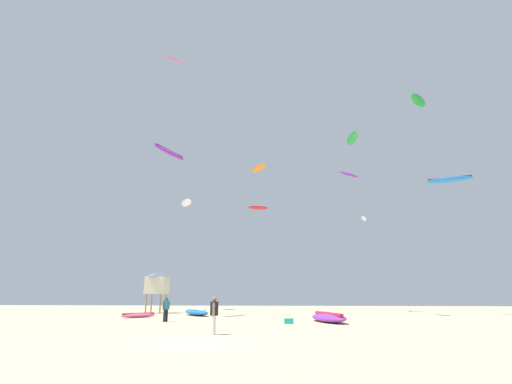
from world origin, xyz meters
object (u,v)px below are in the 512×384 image
object	(u,v)px
person_midground	(166,307)
kite_aloft_3	(258,208)
kite_aloft_9	(169,152)
person_foreground	(214,312)
cooler_box	(289,321)
kite_aloft_6	(364,219)
kite_aloft_1	(450,180)
kite_aloft_7	(174,60)
kite_aloft_5	(186,203)
kite_aloft_4	(349,174)
kite_aloft_0	(259,168)
kite_aloft_2	(418,100)
kite_grounded_far	(328,317)
kite_grounded_near	(139,315)
kite_aloft_8	(352,138)
kite_grounded_mid	(196,312)
lifeguard_tower	(157,282)

from	to	relation	value
person_midground	kite_aloft_3	world-z (taller)	kite_aloft_3
kite_aloft_3	kite_aloft_9	xyz separation A→B (m)	(-6.34, -22.13, 0.34)
person_foreground	kite_aloft_9	bearing A→B (deg)	-68.62
cooler_box	kite_aloft_6	xyz separation A→B (m)	(9.11, 22.27, 10.79)
kite_aloft_1	kite_aloft_7	world-z (taller)	kite_aloft_7
cooler_box	kite_aloft_5	xyz separation A→B (m)	(-14.54, 25.57, 14.22)
kite_aloft_5	kite_aloft_1	bearing A→B (deg)	-21.20
kite_aloft_4	kite_aloft_7	bearing A→B (deg)	-149.32
kite_aloft_0	kite_aloft_2	size ratio (longest dim) A/B	0.84
kite_aloft_1	person_midground	bearing A→B (deg)	-152.97
kite_aloft_5	kite_aloft_9	xyz separation A→B (m)	(3.40, -17.61, 0.48)
person_foreground	kite_grounded_far	size ratio (longest dim) A/B	0.30
person_foreground	kite_aloft_3	size ratio (longest dim) A/B	0.51
kite_aloft_9	cooler_box	bearing A→B (deg)	-35.56
kite_aloft_3	kite_aloft_5	xyz separation A→B (m)	(-9.74, -4.52, -0.14)
kite_grounded_far	kite_aloft_2	size ratio (longest dim) A/B	1.44
kite_grounded_near	kite_aloft_2	bearing A→B (deg)	25.03
person_midground	kite_aloft_5	distance (m)	28.62
cooler_box	kite_aloft_3	world-z (taller)	kite_aloft_3
kite_grounded_near	kite_aloft_4	bearing A→B (deg)	37.22
kite_grounded_far	kite_aloft_3	size ratio (longest dim) A/B	1.69
kite_aloft_2	kite_aloft_5	world-z (taller)	kite_aloft_2
kite_aloft_7	kite_aloft_8	xyz separation A→B (m)	(18.33, 1.56, -9.31)
kite_aloft_3	kite_aloft_8	world-z (taller)	kite_aloft_8
kite_grounded_mid	kite_aloft_6	xyz separation A→B (m)	(17.49, 12.44, 10.66)
kite_aloft_8	kite_aloft_1	bearing A→B (deg)	14.98
cooler_box	kite_aloft_8	xyz separation A→B (m)	(6.51, 11.00, 16.69)
kite_aloft_8	kite_grounded_far	bearing A→B (deg)	-113.46
kite_aloft_0	kite_aloft_6	bearing A→B (deg)	17.30
lifeguard_tower	kite_aloft_0	distance (m)	17.46
kite_aloft_3	kite_aloft_6	size ratio (longest dim) A/B	1.21
kite_aloft_0	cooler_box	bearing A→B (deg)	-78.91
person_midground	kite_grounded_mid	bearing A→B (deg)	130.10
kite_aloft_6	kite_grounded_mid	bearing A→B (deg)	-144.59
kite_aloft_0	kite_aloft_8	xyz separation A→B (m)	(10.10, -7.31, 0.20)
cooler_box	person_foreground	bearing A→B (deg)	-113.73
kite_aloft_3	kite_aloft_1	bearing A→B (deg)	-38.01
kite_aloft_1	kite_aloft_2	world-z (taller)	kite_aloft_2
kite_aloft_2	kite_aloft_3	size ratio (longest dim) A/B	1.17
lifeguard_tower	kite_aloft_1	world-z (taller)	kite_aloft_1
cooler_box	kite_aloft_8	distance (m)	21.02
person_midground	kite_aloft_5	size ratio (longest dim) A/B	0.35
kite_aloft_0	kite_aloft_6	world-z (taller)	kite_aloft_0
kite_aloft_0	kite_aloft_1	size ratio (longest dim) A/B	0.70
lifeguard_tower	cooler_box	xyz separation A→B (m)	(13.90, -14.58, -2.89)
kite_aloft_5	person_midground	bearing A→B (deg)	-75.43
person_midground	kite_aloft_4	xyz separation A→B (m)	(15.65, 19.75, 15.39)
kite_aloft_5	kite_aloft_8	size ratio (longest dim) A/B	1.44
kite_aloft_5	kite_aloft_2	bearing A→B (deg)	-11.49
kite_grounded_far	kite_aloft_8	size ratio (longest dim) A/B	1.71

